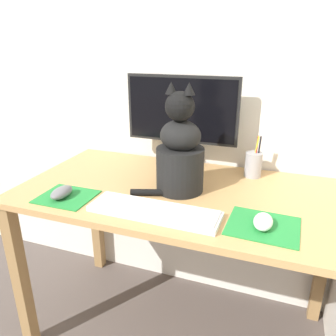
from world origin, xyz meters
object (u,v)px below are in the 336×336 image
(monitor, at_px, (181,116))
(computer_mouse_left, at_px, (62,192))
(cat, at_px, (180,153))
(keyboard, at_px, (154,211))
(pen_cup, at_px, (253,164))
(computer_mouse_right, at_px, (263,222))

(monitor, xyz_separation_m, computer_mouse_left, (-0.32, -0.45, -0.22))
(computer_mouse_left, bearing_deg, cat, 29.20)
(keyboard, xyz_separation_m, pen_cup, (0.27, 0.45, 0.04))
(computer_mouse_right, xyz_separation_m, pen_cup, (-0.08, 0.42, 0.03))
(keyboard, distance_m, pen_cup, 0.53)
(cat, bearing_deg, computer_mouse_left, -149.09)
(keyboard, relative_size, pen_cup, 2.47)
(monitor, height_order, computer_mouse_left, monitor)
(monitor, relative_size, pen_cup, 2.74)
(keyboard, height_order, pen_cup, pen_cup)
(computer_mouse_left, distance_m, cat, 0.46)
(computer_mouse_left, bearing_deg, computer_mouse_right, 2.70)
(keyboard, xyz_separation_m, computer_mouse_left, (-0.37, -0.00, 0.01))
(computer_mouse_left, distance_m, computer_mouse_right, 0.72)
(monitor, relative_size, computer_mouse_right, 5.08)
(cat, xyz_separation_m, pen_cup, (0.25, 0.24, -0.10))
(keyboard, relative_size, computer_mouse_right, 4.58)
(computer_mouse_right, relative_size, cat, 0.24)
(keyboard, bearing_deg, monitor, 97.17)
(monitor, distance_m, cat, 0.26)
(cat, bearing_deg, keyboard, -93.84)
(keyboard, xyz_separation_m, cat, (0.02, 0.21, 0.14))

